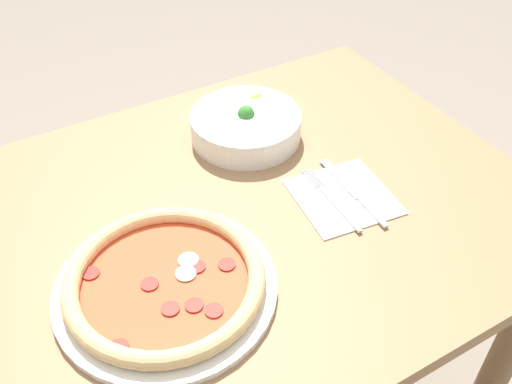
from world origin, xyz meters
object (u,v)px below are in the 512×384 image
(bowl, at_px, (246,124))
(fork, at_px, (333,200))
(knife, at_px, (355,194))
(pizza, at_px, (165,282))

(bowl, height_order, fork, bowl)
(knife, bearing_deg, pizza, 97.56)
(fork, relative_size, knife, 0.88)
(fork, distance_m, knife, 0.04)
(pizza, distance_m, fork, 0.32)
(bowl, relative_size, knife, 1.10)
(bowl, xyz_separation_m, knife, (0.08, -0.25, -0.03))
(pizza, xyz_separation_m, bowl, (0.29, 0.27, 0.01))
(fork, bearing_deg, bowl, 11.62)
(fork, xyz_separation_m, knife, (0.04, -0.01, -0.00))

